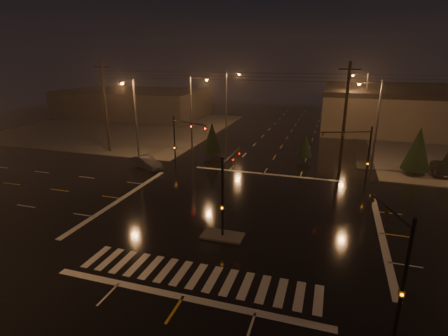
% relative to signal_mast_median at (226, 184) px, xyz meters
% --- Properties ---
extents(ground, '(140.00, 140.00, 0.00)m').
position_rel_signal_mast_median_xyz_m(ground, '(-0.00, 3.07, -3.75)').
color(ground, black).
rests_on(ground, ground).
extents(sidewalk_nw, '(36.00, 36.00, 0.12)m').
position_rel_signal_mast_median_xyz_m(sidewalk_nw, '(-30.00, 33.07, -3.69)').
color(sidewalk_nw, '#4E4B45').
rests_on(sidewalk_nw, ground).
extents(median_island, '(3.00, 1.60, 0.15)m').
position_rel_signal_mast_median_xyz_m(median_island, '(-0.00, -0.93, -3.68)').
color(median_island, '#4E4B45').
rests_on(median_island, ground).
extents(crosswalk, '(15.00, 2.60, 0.01)m').
position_rel_signal_mast_median_xyz_m(crosswalk, '(-0.00, -5.93, -3.75)').
color(crosswalk, beige).
rests_on(crosswalk, ground).
extents(stop_bar_near, '(16.00, 0.50, 0.01)m').
position_rel_signal_mast_median_xyz_m(stop_bar_near, '(-0.00, -7.93, -3.75)').
color(stop_bar_near, beige).
rests_on(stop_bar_near, ground).
extents(stop_bar_far, '(16.00, 0.50, 0.01)m').
position_rel_signal_mast_median_xyz_m(stop_bar_far, '(-0.00, 14.07, -3.75)').
color(stop_bar_far, beige).
rests_on(stop_bar_far, ground).
extents(commercial_block, '(30.00, 18.00, 5.60)m').
position_rel_signal_mast_median_xyz_m(commercial_block, '(-35.00, 45.07, -0.95)').
color(commercial_block, '#393432').
rests_on(commercial_block, ground).
extents(signal_mast_median, '(0.25, 4.59, 6.00)m').
position_rel_signal_mast_median_xyz_m(signal_mast_median, '(0.00, 0.00, 0.00)').
color(signal_mast_median, black).
rests_on(signal_mast_median, ground).
extents(signal_mast_ne, '(4.84, 1.86, 6.00)m').
position_rel_signal_mast_median_xyz_m(signal_mast_ne, '(9.50, 13.21, 0.04)').
color(signal_mast_ne, black).
rests_on(signal_mast_ne, ground).
extents(signal_mast_nw, '(4.84, 1.86, 6.00)m').
position_rel_signal_mast_median_xyz_m(signal_mast_nw, '(-9.50, 13.21, 0.04)').
color(signal_mast_nw, black).
rests_on(signal_mast_nw, ground).
extents(signal_mast_se, '(1.55, 3.87, 6.00)m').
position_rel_signal_mast_median_xyz_m(signal_mast_se, '(10.23, -6.68, -0.04)').
color(signal_mast_se, black).
rests_on(signal_mast_se, ground).
extents(streetlight_1, '(2.77, 0.32, 10.00)m').
position_rel_signal_mast_median_xyz_m(streetlight_1, '(-11.18, 21.07, 2.05)').
color(streetlight_1, '#38383A').
rests_on(streetlight_1, ground).
extents(streetlight_2, '(2.77, 0.32, 10.00)m').
position_rel_signal_mast_median_xyz_m(streetlight_2, '(-11.18, 37.07, 2.05)').
color(streetlight_2, '#38383A').
rests_on(streetlight_2, ground).
extents(streetlight_3, '(2.77, 0.32, 10.00)m').
position_rel_signal_mast_median_xyz_m(streetlight_3, '(11.18, 19.07, 2.05)').
color(streetlight_3, '#38383A').
rests_on(streetlight_3, ground).
extents(streetlight_4, '(2.77, 0.32, 10.00)m').
position_rel_signal_mast_median_xyz_m(streetlight_4, '(11.18, 39.07, 2.05)').
color(streetlight_4, '#38383A').
rests_on(streetlight_4, ground).
extents(streetlight_5, '(0.32, 2.77, 10.00)m').
position_rel_signal_mast_median_xyz_m(streetlight_5, '(-16.00, 14.26, 2.05)').
color(streetlight_5, '#38383A').
rests_on(streetlight_5, ground).
extents(utility_pole_0, '(2.20, 0.32, 12.00)m').
position_rel_signal_mast_median_xyz_m(utility_pole_0, '(-22.00, 17.07, 2.38)').
color(utility_pole_0, black).
rests_on(utility_pole_0, ground).
extents(utility_pole_1, '(2.20, 0.32, 12.00)m').
position_rel_signal_mast_median_xyz_m(utility_pole_1, '(8.00, 17.07, 2.38)').
color(utility_pole_1, black).
rests_on(utility_pole_1, ground).
extents(conifer_0, '(2.95, 2.95, 5.31)m').
position_rel_signal_mast_median_xyz_m(conifer_0, '(15.82, 18.61, -0.75)').
color(conifer_0, black).
rests_on(conifer_0, ground).
extents(conifer_3, '(2.46, 2.46, 4.54)m').
position_rel_signal_mast_median_xyz_m(conifer_3, '(-7.66, 18.59, -1.13)').
color(conifer_3, black).
rests_on(conifer_3, ground).
extents(conifer_4, '(1.99, 1.99, 3.81)m').
position_rel_signal_mast_median_xyz_m(conifer_4, '(3.76, 20.33, -1.50)').
color(conifer_4, black).
rests_on(conifer_4, ground).
extents(car_parked, '(2.07, 4.52, 1.50)m').
position_rel_signal_mast_median_xyz_m(car_parked, '(18.58, 19.52, -3.00)').
color(car_parked, black).
rests_on(car_parked, ground).
extents(car_crossing, '(4.60, 3.20, 1.44)m').
position_rel_signal_mast_median_xyz_m(car_crossing, '(-13.46, 11.93, -3.03)').
color(car_crossing, '#525459').
rests_on(car_crossing, ground).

